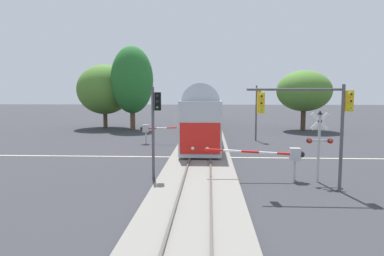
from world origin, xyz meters
TOP-DOWN VIEW (x-y plane):
  - ground_plane at (0.00, 0.00)m, footprint 220.00×220.00m
  - road_centre_stripe at (0.00, 0.00)m, footprint 44.00×0.20m
  - railway_track at (0.00, 0.00)m, footprint 4.40×80.00m
  - commuter_train at (0.00, 16.38)m, footprint 3.04×39.97m
  - crossing_gate_near at (4.77, -6.66)m, footprint 5.50×0.40m
  - crossing_signal_mast at (6.51, -7.02)m, footprint 1.36×0.44m
  - crossing_gate_far at (-4.75, 6.66)m, footprint 5.58×0.40m
  - traffic_signal_far_side at (5.42, 9.30)m, footprint 0.53×0.38m
  - traffic_signal_median at (-2.35, -6.64)m, footprint 0.53×0.38m
  - traffic_signal_near_right at (5.68, -8.78)m, footprint 5.05×0.38m
  - oak_far_right at (12.45, 18.99)m, footprint 6.78×6.78m
  - oak_behind_train at (-9.24, 18.80)m, footprint 5.36×5.36m
  - pine_left_background at (-13.47, 20.95)m, footprint 7.29×7.29m

SIDE VIEW (x-z plane):
  - ground_plane at x=0.00m, z-range 0.00..0.00m
  - road_centre_stripe at x=0.00m, z-range 0.00..0.01m
  - railway_track at x=0.00m, z-range -0.06..0.26m
  - crossing_gate_far at x=-4.75m, z-range 0.50..2.30m
  - crossing_gate_near at x=4.77m, z-range 0.52..2.32m
  - crossing_signal_mast at x=6.51m, z-range 0.43..4.31m
  - commuter_train at x=0.00m, z-range 0.21..5.37m
  - traffic_signal_median at x=-2.35m, z-range 0.88..6.02m
  - traffic_signal_far_side at x=5.42m, z-range 0.93..6.42m
  - traffic_signal_near_right at x=5.68m, z-range 1.34..6.56m
  - oak_far_right at x=12.45m, z-range 1.20..8.75m
  - pine_left_background at x=-13.47m, z-range 0.93..9.42m
  - oak_behind_train at x=-9.24m, z-range 1.04..11.71m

